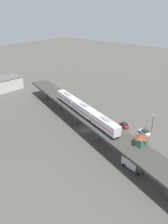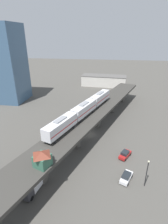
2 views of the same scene
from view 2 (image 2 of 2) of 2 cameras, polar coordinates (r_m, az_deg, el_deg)
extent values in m
plane|color=#4C4944|center=(59.49, 1.73, -7.32)|extent=(400.00, 400.00, 0.00)
cube|color=#393733|center=(56.40, 1.81, -1.63)|extent=(38.88, 89.46, 0.80)
cube|color=#47443F|center=(42.03, -13.60, -18.16)|extent=(2.30, 2.30, 6.13)
cube|color=#47443F|center=(51.54, -2.54, -8.69)|extent=(2.30, 2.30, 6.13)
cube|color=#47443F|center=(63.21, 4.42, -2.24)|extent=(2.30, 2.30, 6.13)
cube|color=#47443F|center=(76.06, 9.08, 2.15)|extent=(2.30, 2.30, 6.13)
cube|color=#47443F|center=(89.58, 12.38, 5.23)|extent=(2.30, 2.30, 6.13)
cube|color=silver|center=(45.24, -7.63, -4.46)|extent=(6.68, 12.24, 3.10)
cube|color=#B21E1E|center=(45.38, -7.61, -4.79)|extent=(6.63, 12.03, 0.24)
cube|color=gray|center=(44.45, -7.75, -2.49)|extent=(2.73, 4.43, 0.36)
cylinder|color=black|center=(44.15, -11.94, -8.75)|extent=(0.49, 0.87, 0.84)
cylinder|color=black|center=(42.83, -9.45, -9.64)|extent=(0.49, 0.87, 0.84)
cylinder|color=black|center=(49.85, -5.82, -4.30)|extent=(0.49, 0.87, 0.84)
cylinder|color=black|center=(48.69, -3.48, -4.94)|extent=(0.49, 0.87, 0.84)
cube|color=silver|center=(54.86, 0.00, 0.99)|extent=(6.68, 12.24, 3.10)
cube|color=#B21E1E|center=(54.97, 0.00, 0.71)|extent=(6.63, 12.03, 0.24)
cube|color=gray|center=(54.21, 0.00, 2.68)|extent=(2.73, 4.43, 0.36)
cylinder|color=black|center=(52.97, -3.30, -2.43)|extent=(0.49, 0.87, 0.84)
cylinder|color=black|center=(51.88, -1.05, -2.99)|extent=(0.49, 0.87, 0.84)
cylinder|color=black|center=(59.61, 0.91, 0.70)|extent=(0.49, 0.87, 0.84)
cylinder|color=black|center=(58.65, 2.97, 0.27)|extent=(0.49, 0.87, 0.84)
cube|color=silver|center=(65.49, 5.26, 4.74)|extent=(6.68, 12.24, 3.10)
cube|color=#B21E1E|center=(65.59, 5.25, 4.50)|extent=(6.63, 12.03, 0.24)
cube|color=gray|center=(64.95, 5.32, 6.19)|extent=(2.73, 4.43, 0.36)
cylinder|color=black|center=(63.09, 2.68, 2.01)|extent=(0.49, 0.87, 0.84)
cylinder|color=black|center=(62.18, 4.65, 1.62)|extent=(0.49, 0.87, 0.84)
cylinder|color=black|center=(70.28, 5.68, 4.24)|extent=(0.49, 0.87, 0.84)
cylinder|color=black|center=(69.47, 7.49, 3.91)|extent=(0.49, 0.87, 0.84)
cube|color=#33604C|center=(36.43, -13.44, -15.19)|extent=(3.58, 3.58, 2.50)
pyramid|color=brown|center=(35.41, -13.71, -13.04)|extent=(4.12, 4.12, 0.90)
cube|color=#AD1E1E|center=(50.42, 13.26, -13.45)|extent=(3.74, 4.71, 0.80)
cube|color=#1E2328|center=(49.85, 13.27, -12.82)|extent=(2.51, 2.72, 0.76)
cylinder|color=black|center=(49.88, 11.57, -14.31)|extent=(0.54, 0.69, 0.66)
cylinder|color=black|center=(49.35, 13.38, -14.98)|extent=(0.54, 0.69, 0.66)
cylinder|color=black|center=(51.99, 13.07, -12.70)|extent=(0.54, 0.69, 0.66)
cylinder|color=black|center=(51.48, 14.81, -13.32)|extent=(0.54, 0.69, 0.66)
cube|color=silver|center=(43.94, 13.67, -20.08)|extent=(3.40, 4.75, 0.80)
cube|color=#1E2328|center=(43.30, 13.70, -19.46)|extent=(2.38, 2.67, 0.76)
cylinder|color=black|center=(43.38, 11.80, -21.30)|extent=(0.48, 0.70, 0.66)
cylinder|color=black|center=(43.07, 14.08, -21.99)|extent=(0.48, 0.70, 0.66)
cylinder|color=black|center=(45.39, 13.18, -19.01)|extent=(0.48, 0.70, 0.66)
cylinder|color=black|center=(45.09, 15.34, -19.63)|extent=(0.48, 0.70, 0.66)
cube|color=#333338|center=(40.39, -18.20, -23.75)|extent=(2.53, 2.37, 2.30)
cube|color=silver|center=(42.18, -15.18, -20.42)|extent=(3.23, 5.54, 2.70)
cylinder|color=black|center=(41.70, -19.18, -24.34)|extent=(0.53, 1.05, 1.00)
cylinder|color=black|center=(40.77, -16.74, -25.35)|extent=(0.53, 1.05, 1.00)
cylinder|color=black|center=(44.46, -14.99, -20.02)|extent=(0.53, 1.05, 1.00)
cylinder|color=black|center=(43.55, -12.57, -20.85)|extent=(0.53, 1.05, 1.00)
cylinder|color=black|center=(42.07, 19.68, -18.67)|extent=(0.20, 0.20, 6.50)
sphere|color=beige|center=(39.89, 20.38, -14.95)|extent=(0.44, 0.44, 0.44)
cube|color=beige|center=(117.41, 6.45, 10.07)|extent=(28.71, 12.21, 6.40)
cube|color=#595654|center=(116.66, 6.53, 11.69)|extent=(29.28, 12.45, 0.40)
cube|color=#3D5B7A|center=(94.48, -24.29, 14.03)|extent=(16.00, 16.00, 36.00)
camera|label=1|loc=(63.85, -81.07, 15.47)|focal=35.00mm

